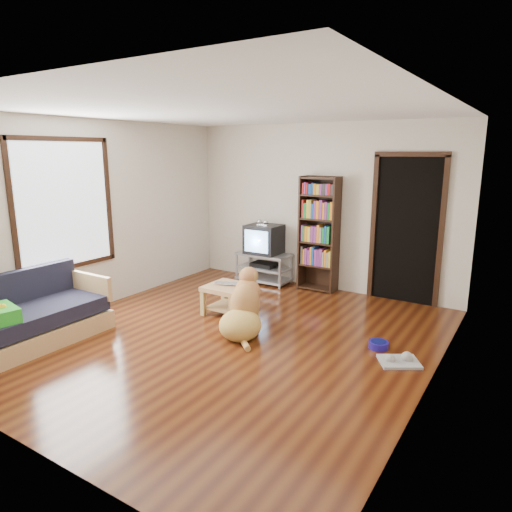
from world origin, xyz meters
The scene contains 17 objects.
ground centered at (0.00, 0.00, 0.00)m, with size 5.00×5.00×0.00m, color #56280E.
ceiling centered at (0.00, 0.00, 2.60)m, with size 5.00×5.00×0.00m, color white.
wall_back centered at (0.00, 2.50, 1.30)m, with size 4.50×4.50×0.00m, color beige.
wall_front centered at (0.00, -2.50, 1.30)m, with size 4.50×4.50×0.00m, color beige.
wall_left centered at (-2.25, 0.00, 1.30)m, with size 5.00×5.00×0.00m, color beige.
wall_right centered at (2.25, 0.00, 1.30)m, with size 5.00×5.00×0.00m, color beige.
laptop centered at (-0.51, 0.63, 0.41)m, with size 0.35×0.22×0.03m, color silver.
dog_bowl centered at (1.59, 0.64, 0.04)m, with size 0.22×0.22×0.08m, color navy.
grey_rag centered at (1.89, 0.39, 0.01)m, with size 0.40×0.32×0.03m, color #ACACAC.
window centered at (-2.23, -0.50, 1.50)m, with size 0.03×1.46×1.70m.
doorway centered at (1.35, 2.48, 1.12)m, with size 1.03×0.05×2.19m.
tv_stand centered at (-0.90, 2.25, 0.27)m, with size 0.90×0.45×0.50m.
crt_tv centered at (-0.90, 2.27, 0.74)m, with size 0.55×0.52×0.58m.
bookshelf centered at (0.05, 2.34, 1.00)m, with size 0.60×0.30×1.80m.
sofa centered at (-1.87, -1.38, 0.26)m, with size 0.80×1.80×0.80m.
coffee_table centered at (-0.51, 0.66, 0.28)m, with size 0.55×0.55×0.40m.
dog centered at (0.06, 0.20, 0.30)m, with size 0.65×0.90×0.81m.
Camera 1 is at (2.98, -4.13, 2.17)m, focal length 32.00 mm.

